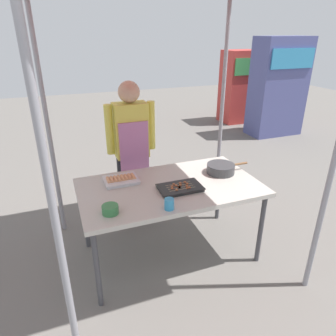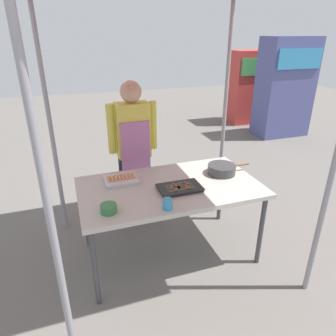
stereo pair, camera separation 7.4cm
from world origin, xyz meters
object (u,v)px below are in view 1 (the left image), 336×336
at_px(neighbor_stall_right, 278,87).
at_px(tray_grilled_sausages, 121,180).
at_px(drink_cup_near_edge, 169,204).
at_px(stall_table, 170,191).
at_px(cooking_wok, 221,168).
at_px(neighbor_stall_left, 238,87).
at_px(condiment_bowl, 110,209).
at_px(vendor_woman, 132,144).
at_px(tray_meat_skewers, 180,188).

bearing_deg(neighbor_stall_right, tray_grilled_sausages, -145.42).
distance_m(tray_grilled_sausages, drink_cup_near_edge, 0.64).
height_order(stall_table, tray_grilled_sausages, tray_grilled_sausages).
height_order(cooking_wok, neighbor_stall_left, neighbor_stall_left).
bearing_deg(neighbor_stall_right, cooking_wok, -135.95).
height_order(condiment_bowl, drink_cup_near_edge, drink_cup_near_edge).
relative_size(stall_table, vendor_woman, 1.02).
bearing_deg(neighbor_stall_right, vendor_woman, -149.01).
xyz_separation_m(stall_table, cooking_wok, (0.56, 0.08, 0.10)).
relative_size(stall_table, cooking_wok, 3.73).
bearing_deg(neighbor_stall_left, cooking_wok, -124.41).
bearing_deg(tray_grilled_sausages, cooking_wok, -8.87).
bearing_deg(condiment_bowl, drink_cup_near_edge, -12.67).
bearing_deg(tray_grilled_sausages, condiment_bowl, -111.30).
distance_m(tray_meat_skewers, condiment_bowl, 0.66).
bearing_deg(tray_meat_skewers, drink_cup_near_edge, -127.36).
bearing_deg(cooking_wok, tray_grilled_sausages, 171.13).
distance_m(stall_table, condiment_bowl, 0.65).
height_order(tray_meat_skewers, condiment_bowl, condiment_bowl).
distance_m(cooking_wok, vendor_woman, 0.96).
bearing_deg(cooking_wok, condiment_bowl, -163.11).
bearing_deg(drink_cup_near_edge, condiment_bowl, 167.33).
bearing_deg(condiment_bowl, cooking_wok, 16.89).
bearing_deg(condiment_bowl, tray_grilled_sausages, 68.70).
relative_size(tray_grilled_sausages, drink_cup_near_edge, 3.47).
distance_m(stall_table, vendor_woman, 0.76).
distance_m(drink_cup_near_edge, neighbor_stall_right, 4.83).
bearing_deg(stall_table, tray_meat_skewers, -62.02).
relative_size(cooking_wok, condiment_bowl, 3.41).
distance_m(drink_cup_near_edge, vendor_woman, 1.08).
bearing_deg(condiment_bowl, tray_meat_skewers, 14.57).
bearing_deg(stall_table, neighbor_stall_left, 50.96).
distance_m(drink_cup_near_edge, neighbor_stall_left, 5.52).
bearing_deg(drink_cup_near_edge, cooking_wok, 32.28).
relative_size(stall_table, condiment_bowl, 12.74).
bearing_deg(tray_meat_skewers, condiment_bowl, -165.43).
relative_size(condiment_bowl, vendor_woman, 0.08).
bearing_deg(tray_meat_skewers, neighbor_stall_left, 52.14).
bearing_deg(drink_cup_near_edge, stall_table, 68.17).
relative_size(tray_grilled_sausages, vendor_woman, 0.20).
height_order(stall_table, drink_cup_near_edge, drink_cup_near_edge).
bearing_deg(neighbor_stall_left, tray_grilled_sausages, -133.93).
relative_size(tray_grilled_sausages, cooking_wok, 0.72).
height_order(stall_table, vendor_woman, vendor_woman).
height_order(tray_meat_skewers, drink_cup_near_edge, drink_cup_near_edge).
height_order(condiment_bowl, neighbor_stall_left, neighbor_stall_left).
xyz_separation_m(tray_grilled_sausages, condiment_bowl, (-0.19, -0.49, 0.01)).
bearing_deg(condiment_bowl, neighbor_stall_left, 48.12).
relative_size(drink_cup_near_edge, neighbor_stall_left, 0.05).
height_order(tray_grilled_sausages, tray_meat_skewers, tray_grilled_sausages).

